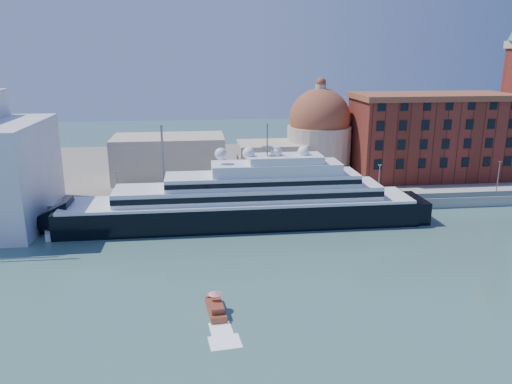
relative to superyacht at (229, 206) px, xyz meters
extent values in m
plane|color=#3C675F|center=(5.91, -23.00, -4.40)|extent=(400.00, 400.00, 0.00)
cube|color=gray|center=(5.91, 11.00, -3.15)|extent=(180.00, 10.00, 2.50)
cube|color=slate|center=(5.91, 52.00, -3.40)|extent=(260.00, 72.00, 2.00)
cube|color=slate|center=(5.91, 6.50, -1.30)|extent=(180.00, 0.10, 1.20)
cube|color=black|center=(2.32, 0.00, -2.26)|extent=(75.54, 11.62, 6.30)
cone|color=black|center=(-37.39, 0.00, -2.26)|extent=(9.68, 11.62, 11.62)
cube|color=black|center=(40.09, 0.00, -2.46)|extent=(5.81, 10.65, 5.81)
cube|color=white|center=(2.32, 0.00, 1.12)|extent=(73.60, 11.82, 0.58)
cube|color=white|center=(4.26, 0.00, 2.87)|extent=(56.17, 9.68, 2.91)
cube|color=black|center=(4.26, -4.84, 2.87)|extent=(56.17, 0.15, 1.16)
cube|color=white|center=(7.16, 0.00, 5.58)|extent=(40.68, 8.72, 2.52)
cube|color=white|center=(10.07, 0.00, 8.00)|extent=(27.12, 7.75, 2.32)
cube|color=white|center=(12.00, 0.00, 9.94)|extent=(15.50, 6.78, 1.55)
cylinder|color=slate|center=(8.13, 0.00, 14.01)|extent=(0.29, 0.29, 6.78)
sphere|color=white|center=(-1.55, 0.00, 11.29)|extent=(2.52, 2.52, 2.52)
sphere|color=white|center=(4.26, 0.00, 11.29)|extent=(2.52, 2.52, 2.52)
sphere|color=white|center=(10.07, 0.00, 11.29)|extent=(2.52, 2.52, 2.52)
sphere|color=white|center=(15.88, 0.00, 11.29)|extent=(2.52, 2.52, 2.52)
cube|color=white|center=(-31.08, -2.09, -3.77)|extent=(13.08, 7.27, 1.66)
cube|color=white|center=(-29.08, -1.54, -2.43)|extent=(4.68, 3.59, 1.24)
cube|color=maroon|center=(-4.46, -37.14, -4.00)|extent=(2.97, 6.97, 1.13)
cube|color=maroon|center=(-4.34, -38.26, -3.04)|extent=(2.10, 3.00, 0.90)
cylinder|color=slate|center=(-4.52, -36.58, -2.59)|extent=(0.07, 0.07, 1.80)
cone|color=red|center=(-4.52, -36.58, -1.58)|extent=(2.03, 2.03, 0.45)
cube|color=maroon|center=(57.91, 29.00, 8.60)|extent=(42.00, 18.00, 22.00)
cube|color=brown|center=(57.91, 29.00, 20.10)|extent=(43.00, 19.00, 1.50)
cylinder|color=beige|center=(27.91, 35.00, 4.60)|extent=(18.00, 18.00, 14.00)
sphere|color=brown|center=(27.91, 35.00, 13.60)|extent=(17.00, 17.00, 17.00)
cylinder|color=beige|center=(27.91, 35.00, 21.60)|extent=(3.00, 3.00, 3.00)
cube|color=beige|center=(13.91, 33.00, 2.60)|extent=(18.00, 14.00, 10.00)
cube|color=beige|center=(-14.09, 35.00, 3.60)|extent=(30.00, 16.00, 12.00)
cylinder|color=slate|center=(-24.09, 8.00, 2.10)|extent=(0.24, 0.24, 8.00)
cube|color=slate|center=(-24.09, 8.00, 6.20)|extent=(0.80, 0.30, 0.25)
cylinder|color=slate|center=(5.91, 8.00, 2.10)|extent=(0.24, 0.24, 8.00)
cube|color=slate|center=(5.91, 8.00, 6.20)|extent=(0.80, 0.30, 0.25)
cylinder|color=slate|center=(35.91, 8.00, 2.10)|extent=(0.24, 0.24, 8.00)
cube|color=slate|center=(35.91, 8.00, 6.20)|extent=(0.80, 0.30, 0.25)
cylinder|color=slate|center=(65.91, 8.00, 2.10)|extent=(0.24, 0.24, 8.00)
cube|color=slate|center=(65.91, 8.00, 6.20)|extent=(0.80, 0.30, 0.25)
cylinder|color=slate|center=(-14.09, 10.00, 7.10)|extent=(0.50, 0.50, 18.00)
camera|label=1|loc=(-6.35, -101.47, 31.41)|focal=35.00mm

